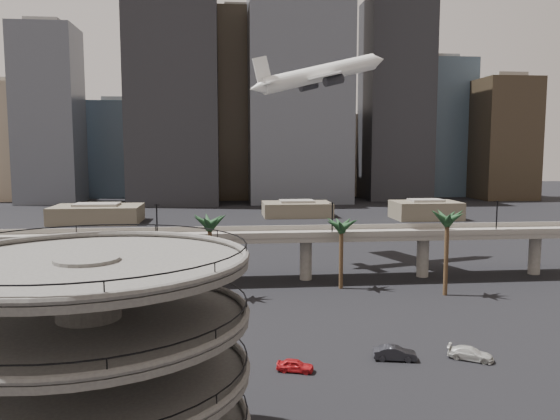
{
  "coord_description": "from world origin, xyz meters",
  "views": [
    {
      "loc": [
        -3.62,
        -41.65,
        23.55
      ],
      "look_at": [
        3.51,
        28.0,
        15.82
      ],
      "focal_mm": 35.0,
      "sensor_mm": 36.0,
      "label": 1
    }
  ],
  "objects": [
    {
      "name": "parking_ramp",
      "position": [
        -13.0,
        -4.0,
        9.84
      ],
      "size": [
        22.2,
        22.2,
        17.35
      ],
      "color": "#4C4947",
      "rests_on": "ground"
    },
    {
      "name": "overpass",
      "position": [
        0.0,
        55.0,
        7.34
      ],
      "size": [
        130.0,
        9.3,
        14.7
      ],
      "color": "slate",
      "rests_on": "ground"
    },
    {
      "name": "palm_trees",
      "position": [
        14.02,
        44.65,
        11.43
      ],
      "size": [
        42.4,
        10.4,
        14.0
      ],
      "color": "#4C3820",
      "rests_on": "ground"
    },
    {
      "name": "low_buildings",
      "position": [
        6.89,
        142.3,
        2.86
      ],
      "size": [
        135.0,
        27.5,
        6.8
      ],
      "color": "brown",
      "rests_on": "ground"
    },
    {
      "name": "skyline",
      "position": [
        15.11,
        217.08,
        44.11
      ],
      "size": [
        269.0,
        86.0,
        120.64
      ],
      "color": "#826F5A",
      "rests_on": "ground"
    },
    {
      "name": "airborne_jet",
      "position": [
        16.33,
        72.08,
        39.12
      ],
      "size": [
        31.77,
        28.89,
        11.18
      ],
      "rotation": [
        0.0,
        -0.25,
        0.34
      ],
      "color": "silver",
      "rests_on": "ground"
    },
    {
      "name": "car_a",
      "position": [
        3.69,
        13.87,
        0.68
      ],
      "size": [
        4.26,
        2.71,
        1.35
      ],
      "primitive_type": "imported",
      "rotation": [
        0.0,
        0.0,
        1.27
      ],
      "color": "red",
      "rests_on": "ground"
    },
    {
      "name": "car_b",
      "position": [
        15.27,
        15.89,
        0.79
      ],
      "size": [
        5.06,
        2.6,
        1.59
      ],
      "primitive_type": "imported",
      "rotation": [
        0.0,
        0.0,
        1.37
      ],
      "color": "black",
      "rests_on": "ground"
    },
    {
      "name": "car_c",
      "position": [
        23.8,
        15.14,
        0.72
      ],
      "size": [
        5.28,
        4.29,
        1.44
      ],
      "primitive_type": "imported",
      "rotation": [
        0.0,
        0.0,
        1.02
      ],
      "color": "#B8B8B4",
      "rests_on": "ground"
    }
  ]
}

